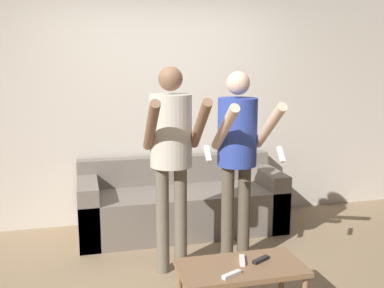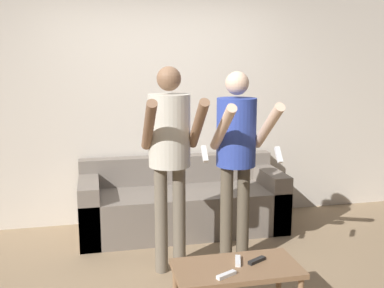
{
  "view_description": "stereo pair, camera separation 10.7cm",
  "coord_description": "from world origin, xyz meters",
  "px_view_note": "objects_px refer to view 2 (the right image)",
  "views": [
    {
      "loc": [
        -0.8,
        -3.23,
        1.8
      ],
      "look_at": [
        0.19,
        0.76,
        1.02
      ],
      "focal_mm": 42.0,
      "sensor_mm": 36.0,
      "label": 1
    },
    {
      "loc": [
        -0.7,
        -3.26,
        1.8
      ],
      "look_at": [
        0.19,
        0.76,
        1.02
      ],
      "focal_mm": 42.0,
      "sensor_mm": 36.0,
      "label": 2
    }
  ],
  "objects_px": {
    "remote_mid": "(257,260)",
    "remote_far": "(238,261)",
    "couch": "(183,205)",
    "person_standing_right": "(237,147)",
    "person_standing_left": "(170,146)",
    "coffee_table": "(237,272)",
    "remote_near": "(226,275)"
  },
  "relations": [
    {
      "from": "remote_near",
      "to": "person_standing_right",
      "type": "bearing_deg",
      "value": 68.89
    },
    {
      "from": "person_standing_left",
      "to": "coffee_table",
      "type": "bearing_deg",
      "value": -68.75
    },
    {
      "from": "couch",
      "to": "person_standing_right",
      "type": "bearing_deg",
      "value": -72.83
    },
    {
      "from": "remote_near",
      "to": "remote_mid",
      "type": "height_order",
      "value": "same"
    },
    {
      "from": "couch",
      "to": "person_standing_right",
      "type": "distance_m",
      "value": 1.26
    },
    {
      "from": "remote_mid",
      "to": "remote_near",
      "type": "bearing_deg",
      "value": -149.34
    },
    {
      "from": "person_standing_left",
      "to": "remote_mid",
      "type": "height_order",
      "value": "person_standing_left"
    },
    {
      "from": "person_standing_left",
      "to": "remote_mid",
      "type": "xyz_separation_m",
      "value": [
        0.48,
        -0.79,
        -0.69
      ]
    },
    {
      "from": "person_standing_left",
      "to": "remote_near",
      "type": "relative_size",
      "value": 11.59
    },
    {
      "from": "remote_mid",
      "to": "remote_far",
      "type": "bearing_deg",
      "value": 170.23
    },
    {
      "from": "person_standing_left",
      "to": "coffee_table",
      "type": "height_order",
      "value": "person_standing_left"
    },
    {
      "from": "person_standing_left",
      "to": "remote_mid",
      "type": "distance_m",
      "value": 1.16
    },
    {
      "from": "coffee_table",
      "to": "remote_mid",
      "type": "bearing_deg",
      "value": 10.69
    },
    {
      "from": "coffee_table",
      "to": "remote_mid",
      "type": "distance_m",
      "value": 0.17
    },
    {
      "from": "couch",
      "to": "remote_near",
      "type": "bearing_deg",
      "value": -92.44
    },
    {
      "from": "person_standing_left",
      "to": "person_standing_right",
      "type": "xyz_separation_m",
      "value": [
        0.57,
        -0.0,
        -0.03
      ]
    },
    {
      "from": "person_standing_left",
      "to": "remote_mid",
      "type": "relative_size",
      "value": 11.71
    },
    {
      "from": "couch",
      "to": "remote_far",
      "type": "height_order",
      "value": "couch"
    },
    {
      "from": "person_standing_left",
      "to": "remote_far",
      "type": "bearing_deg",
      "value": -65.84
    },
    {
      "from": "coffee_table",
      "to": "remote_mid",
      "type": "xyz_separation_m",
      "value": [
        0.16,
        0.03,
        0.06
      ]
    },
    {
      "from": "couch",
      "to": "person_standing_left",
      "type": "distance_m",
      "value": 1.27
    },
    {
      "from": "person_standing_right",
      "to": "remote_far",
      "type": "xyz_separation_m",
      "value": [
        -0.23,
        -0.77,
        -0.66
      ]
    },
    {
      "from": "couch",
      "to": "coffee_table",
      "type": "distance_m",
      "value": 1.75
    },
    {
      "from": "couch",
      "to": "person_standing_right",
      "type": "height_order",
      "value": "person_standing_right"
    },
    {
      "from": "coffee_table",
      "to": "remote_near",
      "type": "distance_m",
      "value": 0.18
    },
    {
      "from": "couch",
      "to": "remote_far",
      "type": "distance_m",
      "value": 1.7
    },
    {
      "from": "coffee_table",
      "to": "person_standing_right",
      "type": "bearing_deg",
      "value": 72.8
    },
    {
      "from": "remote_mid",
      "to": "coffee_table",
      "type": "bearing_deg",
      "value": -169.31
    },
    {
      "from": "couch",
      "to": "coffee_table",
      "type": "xyz_separation_m",
      "value": [
        0.03,
        -1.75,
        0.08
      ]
    },
    {
      "from": "remote_mid",
      "to": "remote_far",
      "type": "distance_m",
      "value": 0.13
    },
    {
      "from": "remote_near",
      "to": "remote_far",
      "type": "height_order",
      "value": "same"
    },
    {
      "from": "remote_far",
      "to": "remote_near",
      "type": "bearing_deg",
      "value": -127.18
    }
  ]
}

